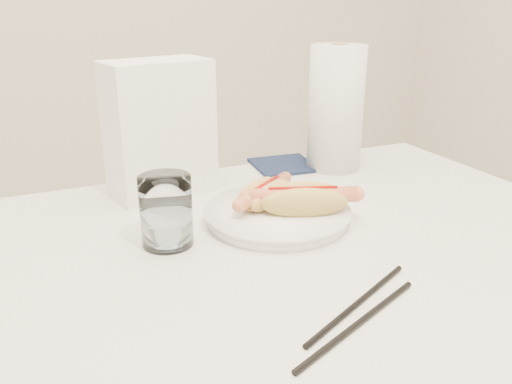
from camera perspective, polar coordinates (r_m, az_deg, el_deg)
name	(u,v)px	position (r m, az deg, el deg)	size (l,w,h in m)	color
table	(268,277)	(0.87, 1.29, -9.23)	(1.20, 0.80, 0.75)	white
plate	(277,216)	(0.93, 2.31, -2.60)	(0.25, 0.25, 0.02)	white
hotdog_left	(264,194)	(0.94, 0.84, -0.26)	(0.15, 0.13, 0.04)	#E1AA5A
hotdog_right	(302,200)	(0.91, 5.09, -0.85)	(0.19, 0.12, 0.05)	#D4B052
water_glass	(166,211)	(0.84, -9.75, -2.05)	(0.08, 0.08, 0.11)	silver
chopstick_near	(359,323)	(0.67, 11.16, -13.79)	(0.01, 0.01, 0.25)	black
chopstick_far	(358,303)	(0.70, 11.06, -11.74)	(0.01, 0.01, 0.24)	black
napkin_box	(160,129)	(1.04, -10.46, 6.79)	(0.20, 0.11, 0.26)	white
navy_napkin	(284,165)	(1.22, 3.02, 2.96)	(0.14, 0.14, 0.01)	#131E3C
paper_towel_roll	(336,108)	(1.19, 8.68, 9.00)	(0.12, 0.12, 0.28)	white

